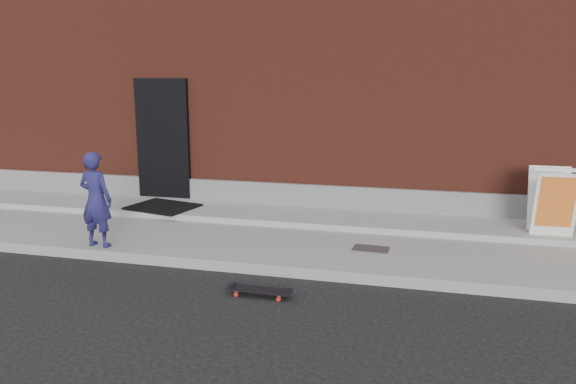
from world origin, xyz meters
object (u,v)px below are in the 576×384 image
(skateboard, at_px, (259,291))
(pizza_sign, at_px, (552,201))
(child, at_px, (96,200))
(soda_can, at_px, (91,241))

(skateboard, distance_m, pizza_sign, 4.70)
(child, relative_size, pizza_sign, 1.38)
(child, relative_size, soda_can, 12.23)
(skateboard, xyz_separation_m, pizza_sign, (3.72, 2.78, 0.68))
(child, bearing_deg, pizza_sign, -158.54)
(skateboard, relative_size, pizza_sign, 0.77)
(pizza_sign, bearing_deg, soda_can, -163.87)
(pizza_sign, xyz_separation_m, soda_can, (-6.56, -1.90, -0.55))
(skateboard, bearing_deg, soda_can, 162.73)
(child, height_order, pizza_sign, child)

